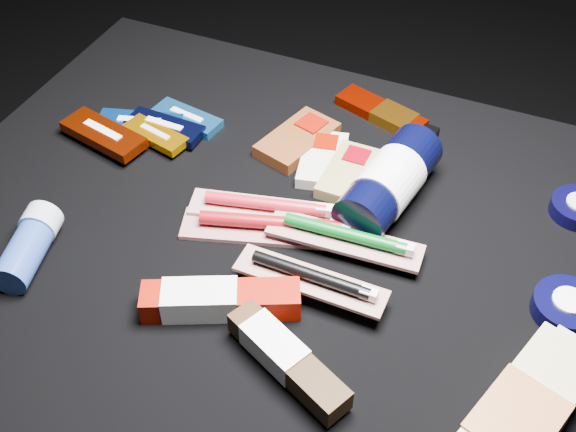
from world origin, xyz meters
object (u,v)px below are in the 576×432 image
at_px(deodorant_stick, 29,246).
at_px(bodywash_bottle, 522,415).
at_px(toothpaste_carton_red, 214,300).
at_px(lotion_bottle, 389,182).

bearing_deg(deodorant_stick, bodywash_bottle, -13.34).
xyz_separation_m(deodorant_stick, toothpaste_carton_red, (0.25, 0.02, -0.01)).
bearing_deg(toothpaste_carton_red, bodywash_bottle, -26.47).
distance_m(bodywash_bottle, deodorant_stick, 0.62).
bearing_deg(lotion_bottle, bodywash_bottle, -40.00).
bearing_deg(lotion_bottle, toothpaste_carton_red, -107.68).
bearing_deg(lotion_bottle, deodorant_stick, -134.62).
height_order(lotion_bottle, deodorant_stick, lotion_bottle).
xyz_separation_m(bodywash_bottle, deodorant_stick, (-0.62, -0.01, 0.00)).
relative_size(lotion_bottle, bodywash_bottle, 1.07).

